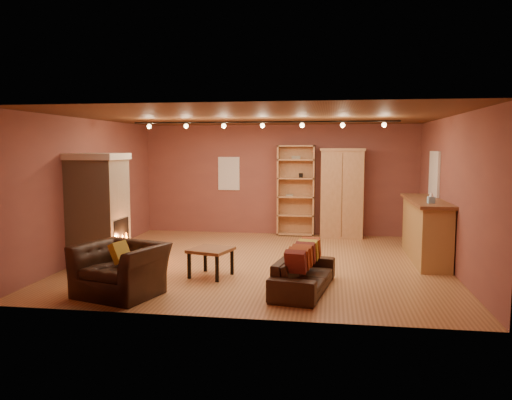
% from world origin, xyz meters
% --- Properties ---
extents(floor, '(7.00, 7.00, 0.00)m').
position_xyz_m(floor, '(0.00, 0.00, 0.00)').
color(floor, '#965F35').
rests_on(floor, ground).
extents(ceiling, '(7.00, 7.00, 0.00)m').
position_xyz_m(ceiling, '(0.00, 0.00, 2.80)').
color(ceiling, '#58351C').
rests_on(ceiling, back_wall).
extents(back_wall, '(7.00, 0.02, 2.80)m').
position_xyz_m(back_wall, '(0.00, 3.25, 1.40)').
color(back_wall, brown).
rests_on(back_wall, floor).
extents(left_wall, '(0.02, 6.50, 2.80)m').
position_xyz_m(left_wall, '(-3.50, 0.00, 1.40)').
color(left_wall, brown).
rests_on(left_wall, floor).
extents(right_wall, '(0.02, 6.50, 2.80)m').
position_xyz_m(right_wall, '(3.50, 0.00, 1.40)').
color(right_wall, brown).
rests_on(right_wall, floor).
extents(fireplace, '(1.01, 0.98, 2.12)m').
position_xyz_m(fireplace, '(-3.04, -0.60, 1.06)').
color(fireplace, tan).
rests_on(fireplace, floor).
extents(back_window, '(0.56, 0.04, 0.86)m').
position_xyz_m(back_window, '(-1.30, 3.23, 1.55)').
color(back_window, white).
rests_on(back_window, back_wall).
extents(bookcase, '(0.93, 0.36, 2.28)m').
position_xyz_m(bookcase, '(0.46, 3.13, 1.16)').
color(bookcase, tan).
rests_on(bookcase, floor).
extents(armoire, '(1.09, 0.62, 2.20)m').
position_xyz_m(armoire, '(1.60, 2.97, 1.11)').
color(armoire, tan).
rests_on(armoire, floor).
extents(bar_counter, '(0.67, 2.53, 1.21)m').
position_xyz_m(bar_counter, '(3.20, 0.67, 0.61)').
color(bar_counter, tan).
rests_on(bar_counter, floor).
extents(tissue_box, '(0.13, 0.13, 0.22)m').
position_xyz_m(tissue_box, '(3.15, -0.03, 1.30)').
color(tissue_box, '#85B9D5').
rests_on(tissue_box, bar_counter).
extents(right_window, '(0.05, 0.90, 1.00)m').
position_xyz_m(right_window, '(3.47, 1.40, 1.65)').
color(right_window, white).
rests_on(right_window, right_wall).
extents(loveseat, '(0.81, 1.86, 0.75)m').
position_xyz_m(loveseat, '(0.93, -1.81, 0.37)').
color(loveseat, black).
rests_on(loveseat, floor).
extents(armchair, '(1.37, 1.09, 1.05)m').
position_xyz_m(armchair, '(-1.79, -2.47, 0.52)').
color(armchair, black).
rests_on(armchair, floor).
extents(coffee_table, '(0.80, 0.80, 0.49)m').
position_xyz_m(coffee_table, '(-0.70, -1.22, 0.42)').
color(coffee_table, brown).
rests_on(coffee_table, floor).
extents(track_rail, '(5.20, 0.09, 0.13)m').
position_xyz_m(track_rail, '(0.00, 0.20, 2.68)').
color(track_rail, black).
rests_on(track_rail, ceiling).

